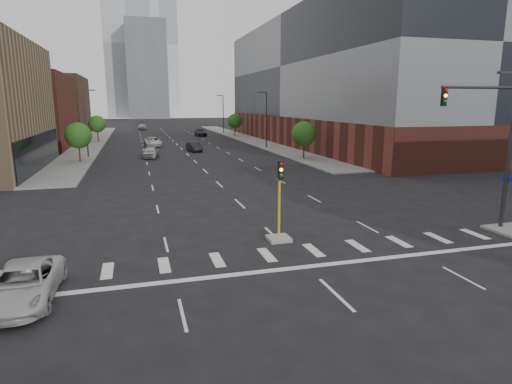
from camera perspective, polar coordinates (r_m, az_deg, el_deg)
name	(u,v)px	position (r m, az deg, el deg)	size (l,w,h in m)	color
ground	(362,319)	(16.00, 13.92, -16.06)	(400.00, 400.00, 0.00)	black
sidewalk_left_far	(92,142)	(86.82, -20.99, 6.24)	(5.00, 92.00, 0.15)	gray
sidewalk_right_far	(246,138)	(89.31, -1.33, 7.15)	(5.00, 92.00, 0.15)	gray
building_left_far_a	(2,111)	(80.75, -30.75, 9.23)	(20.00, 22.00, 12.00)	brown
building_left_far_b	(36,107)	(106.12, -27.26, 10.08)	(20.00, 24.00, 13.00)	brown
building_right_main	(343,82)	(81.09, 11.53, 14.17)	(24.00, 70.00, 22.00)	brown
tower_left	(128,46)	(233.81, -16.74, 18.16)	(22.00, 22.00, 70.00)	#B2B7BC
tower_right	(159,46)	(274.66, -12.76, 18.40)	(20.00, 20.00, 80.00)	#B2B7BC
tower_mid	(147,70)	(212.80, -14.35, 15.44)	(18.00, 18.00, 44.00)	slate
median_traffic_signal	(279,223)	(23.27, 3.10, -4.20)	(1.20, 1.20, 4.40)	#999993
mast_arm_signal	(499,134)	(28.04, 29.68, 6.73)	(5.12, 0.90, 9.07)	#2D2D30
streetlight_right_a	(266,117)	(70.33, 1.32, 9.91)	(1.60, 0.22, 9.07)	#2D2D30
streetlight_right_b	(223,113)	(104.28, -4.44, 10.51)	(1.60, 0.22, 9.07)	#2D2D30
streetlight_left	(86,121)	(62.52, -21.70, 8.84)	(1.60, 0.22, 9.07)	#2D2D30
tree_left_near	(78,135)	(57.70, -22.63, 6.97)	(3.20, 3.20, 4.85)	#382619
tree_left_far	(97,124)	(87.52, -20.44, 8.50)	(3.20, 3.20, 4.85)	#382619
tree_right_near	(304,134)	(56.49, 6.42, 7.72)	(3.20, 3.20, 4.85)	#382619
tree_right_far	(235,121)	(94.68, -2.85, 9.42)	(3.20, 3.20, 4.85)	#382619
car_near_left	(151,152)	(60.11, -13.87, 5.20)	(1.86, 4.63, 1.58)	#A8A8AC
car_mid_right	(194,147)	(66.82, -8.23, 6.00)	(1.52, 4.36, 1.44)	black
car_far_left	(153,142)	(75.84, -13.60, 6.52)	(2.58, 5.59, 1.55)	silver
car_deep_right	(201,132)	(97.65, -7.38, 7.90)	(2.32, 5.70, 1.65)	#222227
car_distant	(142,127)	(122.73, -14.95, 8.40)	(2.00, 4.98, 1.70)	#B2B2B7
parked_minivan	(24,284)	(18.68, -28.53, -10.71)	(2.28, 4.95, 1.38)	beige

